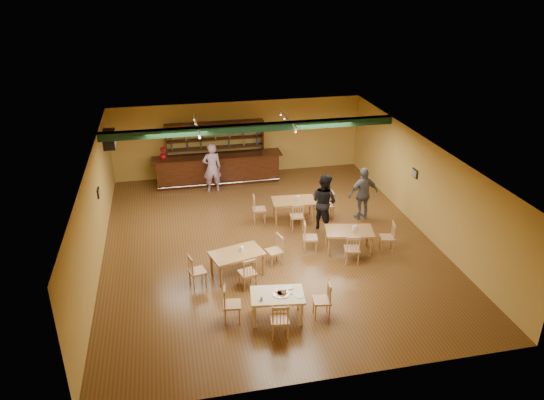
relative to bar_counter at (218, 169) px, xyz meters
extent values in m
plane|color=brown|center=(0.97, -5.15, -0.56)|extent=(12.00, 12.00, 0.00)
cube|color=black|center=(0.97, -2.35, 2.31)|extent=(10.00, 0.30, 0.25)
cube|color=white|center=(-0.83, -1.75, 2.38)|extent=(0.05, 2.50, 0.05)
cube|color=white|center=(2.37, -1.75, 2.38)|extent=(0.05, 2.50, 0.05)
cube|color=white|center=(-3.83, -0.95, 1.79)|extent=(0.34, 0.70, 0.48)
cube|color=black|center=(-4.00, -4.15, 1.14)|extent=(0.04, 0.34, 0.28)
cube|color=black|center=(5.94, -4.65, 1.14)|extent=(0.04, 0.34, 0.28)
cube|color=black|center=(0.00, 0.00, 0.00)|extent=(5.02, 0.85, 1.13)
cube|color=black|center=(0.00, 0.63, 0.57)|extent=(3.89, 0.40, 2.28)
imported|color=#B2101B|center=(-2.06, 0.00, 0.80)|extent=(0.34, 0.34, 0.48)
cube|color=brown|center=(2.11, -3.78, -0.21)|extent=(1.49, 0.97, 0.71)
cube|color=brown|center=(-0.26, -6.80, -0.21)|extent=(1.59, 1.19, 0.71)
cube|color=brown|center=(3.21, -6.18, -0.21)|extent=(1.55, 1.11, 0.70)
cube|color=tan|center=(0.41, -8.91, -0.22)|extent=(1.38, 0.98, 0.69)
cylinder|color=silver|center=(0.50, -8.91, 0.13)|extent=(0.50, 0.50, 0.01)
cylinder|color=#EAE5C6|center=(0.00, -9.05, 0.18)|extent=(0.08, 0.08, 0.11)
cube|color=white|center=(0.73, -8.73, 0.14)|extent=(0.22, 0.18, 0.03)
cube|color=silver|center=(0.64, -8.87, 0.14)|extent=(0.30, 0.28, 0.00)
cylinder|color=white|center=(0.91, -9.09, 0.13)|extent=(0.25, 0.25, 0.01)
imported|color=purple|center=(-0.30, -0.83, 0.39)|extent=(0.73, 0.51, 1.90)
imported|color=black|center=(2.91, -4.58, 0.38)|extent=(1.10, 1.16, 1.88)
imported|color=slate|center=(4.41, -4.18, 0.35)|extent=(1.12, 0.60, 1.82)
camera|label=1|loc=(-1.86, -18.99, 7.34)|focal=34.14mm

